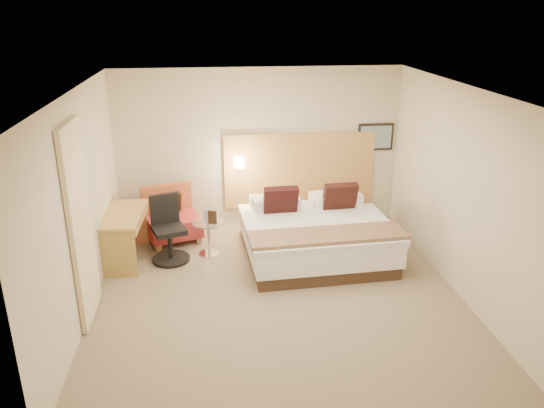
{
  "coord_description": "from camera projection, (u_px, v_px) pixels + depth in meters",
  "views": [
    {
      "loc": [
        -0.81,
        -6.19,
        3.63
      ],
      "look_at": [
        0.01,
        0.66,
        1.03
      ],
      "focal_mm": 35.0,
      "sensor_mm": 36.0,
      "label": 1
    }
  ],
  "objects": [
    {
      "name": "desk_chair",
      "position": [
        169.0,
        235.0,
        7.92
      ],
      "size": [
        0.7,
        0.7,
        0.99
      ],
      "color": "black",
      "rests_on": "floor"
    },
    {
      "name": "art_frame",
      "position": [
        376.0,
        137.0,
        9.12
      ],
      "size": [
        0.62,
        0.03,
        0.47
      ],
      "primitive_type": "cube",
      "color": "black",
      "rests_on": "wall_back"
    },
    {
      "name": "wall_front",
      "position": [
        317.0,
        303.0,
        4.31
      ],
      "size": [
        4.8,
        0.02,
        2.7
      ],
      "primitive_type": "cube",
      "color": "beige",
      "rests_on": "floor"
    },
    {
      "name": "wall_left",
      "position": [
        80.0,
        207.0,
        6.38
      ],
      "size": [
        0.02,
        5.0,
        2.7
      ],
      "primitive_type": "cube",
      "color": "beige",
      "rests_on": "floor"
    },
    {
      "name": "lamp_shade",
      "position": [
        239.0,
        163.0,
        8.87
      ],
      "size": [
        0.15,
        0.15,
        0.15
      ],
      "primitive_type": "cube",
      "color": "#FFEDC6",
      "rests_on": "wall_back"
    },
    {
      "name": "curtain",
      "position": [
        81.0,
        224.0,
        6.2
      ],
      "size": [
        0.06,
        0.9,
        2.42
      ],
      "primitive_type": "cube",
      "color": "beige",
      "rests_on": "wall_left"
    },
    {
      "name": "wall_right",
      "position": [
        461.0,
        191.0,
        6.91
      ],
      "size": [
        0.02,
        5.0,
        2.7
      ],
      "primitive_type": "cube",
      "color": "beige",
      "rests_on": "floor"
    },
    {
      "name": "lamp_arm",
      "position": [
        239.0,
        162.0,
        8.93
      ],
      "size": [
        0.02,
        0.12,
        0.02
      ],
      "primitive_type": "cylinder",
      "rotation": [
        1.57,
        0.0,
        0.0
      ],
      "color": "silver",
      "rests_on": "wall_back"
    },
    {
      "name": "headboard_panel",
      "position": [
        299.0,
        170.0,
        9.16
      ],
      "size": [
        2.6,
        0.04,
        1.3
      ],
      "primitive_type": "cube",
      "color": "tan",
      "rests_on": "wall_back"
    },
    {
      "name": "art_canvas",
      "position": [
        376.0,
        137.0,
        9.1
      ],
      "size": [
        0.54,
        0.01,
        0.39
      ],
      "primitive_type": "cube",
      "color": "gray",
      "rests_on": "wall_back"
    },
    {
      "name": "wall_back",
      "position": [
        259.0,
        148.0,
        8.98
      ],
      "size": [
        4.8,
        0.02,
        2.7
      ],
      "primitive_type": "cube",
      "color": "beige",
      "rests_on": "floor"
    },
    {
      "name": "side_table",
      "position": [
        209.0,
        237.0,
        8.13
      ],
      "size": [
        0.6,
        0.6,
        0.53
      ],
      "color": "white",
      "rests_on": "floor"
    },
    {
      "name": "bed",
      "position": [
        314.0,
        234.0,
        8.11
      ],
      "size": [
        2.26,
        2.21,
        1.06
      ],
      "color": "#3A271D",
      "rests_on": "floor"
    },
    {
      "name": "bottle_a",
      "position": [
        206.0,
        216.0,
        8.05
      ],
      "size": [
        0.07,
        0.07,
        0.19
      ],
      "primitive_type": "cylinder",
      "rotation": [
        0.0,
        0.0,
        -0.32
      ],
      "color": "#99B6EC",
      "rests_on": "side_table"
    },
    {
      "name": "desk",
      "position": [
        126.0,
        223.0,
        7.86
      ],
      "size": [
        0.61,
        1.23,
        0.75
      ],
      "color": "tan",
      "rests_on": "floor"
    },
    {
      "name": "ceiling",
      "position": [
        278.0,
        89.0,
        6.17
      ],
      "size": [
        4.8,
        5.0,
        0.02
      ],
      "primitive_type": "cube",
      "color": "white",
      "rests_on": "floor"
    },
    {
      "name": "lounge_chair",
      "position": [
        172.0,
        219.0,
        8.67
      ],
      "size": [
        1.01,
        0.95,
        0.87
      ],
      "color": "tan",
      "rests_on": "floor"
    },
    {
      "name": "menu_folder",
      "position": [
        212.0,
        217.0,
        7.96
      ],
      "size": [
        0.13,
        0.08,
        0.21
      ],
      "primitive_type": "cube",
      "rotation": [
        0.0,
        0.0,
        -0.32
      ],
      "color": "#311F14",
      "rests_on": "side_table"
    },
    {
      "name": "floor",
      "position": [
        277.0,
        294.0,
        7.12
      ],
      "size": [
        4.8,
        5.0,
        0.02
      ],
      "primitive_type": "cube",
      "color": "#796751",
      "rests_on": "ground"
    }
  ]
}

